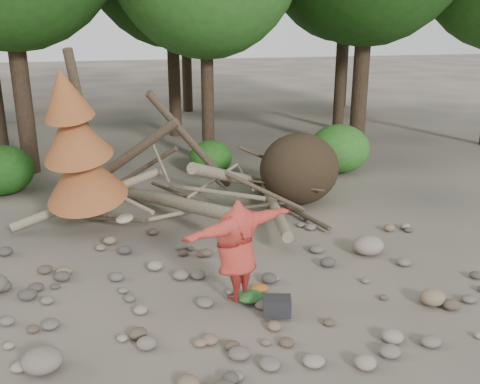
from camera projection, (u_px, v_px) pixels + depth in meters
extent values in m
plane|color=#514C44|center=(248.00, 284.00, 10.38)|extent=(120.00, 120.00, 0.00)
ellipsoid|color=#332619|center=(299.00, 169.00, 14.63)|extent=(2.20, 1.87, 1.98)
cylinder|color=gray|center=(172.00, 202.00, 13.39)|extent=(2.61, 5.11, 1.08)
cylinder|color=gray|center=(236.00, 178.00, 14.15)|extent=(3.18, 3.71, 1.90)
cylinder|color=brown|center=(119.00, 163.00, 13.68)|extent=(3.08, 1.91, 2.49)
cylinder|color=gray|center=(273.00, 203.00, 13.86)|extent=(1.13, 4.98, 0.43)
cylinder|color=brown|center=(191.00, 142.00, 14.17)|extent=(2.39, 1.03, 2.89)
cylinder|color=gray|center=(89.00, 198.00, 13.15)|extent=(3.71, 0.86, 1.20)
cylinder|color=#4C3F30|center=(111.00, 219.00, 12.93)|extent=(1.52, 1.70, 0.49)
cylinder|color=gray|center=(213.00, 181.00, 14.23)|extent=(1.57, 0.85, 0.69)
cylinder|color=#4C3F30|center=(265.00, 158.00, 14.94)|extent=(1.92, 1.25, 1.10)
cylinder|color=gray|center=(160.00, 160.00, 13.51)|extent=(0.37, 1.42, 0.85)
cylinder|color=#4C3F30|center=(298.00, 212.00, 13.79)|extent=(0.79, 2.54, 0.12)
cylinder|color=gray|center=(183.00, 213.00, 12.91)|extent=(1.78, 1.11, 0.29)
cylinder|color=#4C3F30|center=(87.00, 140.00, 12.53)|extent=(0.67, 1.13, 4.35)
cone|color=brown|center=(83.00, 173.00, 12.42)|extent=(2.06, 2.13, 1.86)
cone|color=brown|center=(74.00, 133.00, 11.89)|extent=(1.71, 1.78, 1.65)
cone|color=brown|center=(65.00, 93.00, 11.42)|extent=(1.23, 1.30, 1.41)
cylinder|color=#38281C|center=(15.00, 33.00, 16.59)|extent=(0.56, 0.56, 8.96)
cylinder|color=#38281C|center=(207.00, 60.00, 17.98)|extent=(0.44, 0.44, 7.14)
cylinder|color=#38281C|center=(364.00, 24.00, 19.57)|extent=(0.60, 0.60, 9.45)
cylinder|color=#38281C|center=(173.00, 35.00, 22.26)|extent=(0.52, 0.52, 8.54)
cylinder|color=#38281C|center=(343.00, 39.00, 23.69)|extent=(0.50, 0.50, 8.12)
cylinder|color=#38281C|center=(186.00, 29.00, 28.39)|extent=(0.54, 0.54, 8.75)
cylinder|color=#38281C|center=(345.00, 37.00, 30.15)|extent=(0.46, 0.46, 7.84)
ellipsoid|color=#1D4D14|center=(2.00, 170.00, 15.52)|extent=(1.80, 1.80, 1.44)
ellipsoid|color=#27621C|center=(211.00, 157.00, 17.58)|extent=(1.40, 1.40, 1.12)
ellipsoid|color=#317424|center=(339.00, 149.00, 17.74)|extent=(2.00, 2.00, 1.60)
imported|color=#AF3127|center=(237.00, 250.00, 9.41)|extent=(2.39, 1.54, 1.90)
cylinder|color=#9D8263|center=(125.00, 219.00, 8.23)|extent=(0.30, 0.31, 0.10)
cube|color=black|center=(277.00, 309.00, 9.19)|extent=(0.54, 0.43, 0.32)
ellipsoid|color=#276026|center=(250.00, 299.00, 9.66)|extent=(0.49, 0.40, 0.18)
ellipsoid|color=#B1581E|center=(259.00, 291.00, 10.02)|extent=(0.33, 0.27, 0.12)
ellipsoid|color=slate|center=(42.00, 360.00, 7.78)|extent=(0.59, 0.54, 0.36)
ellipsoid|color=#846D52|center=(433.00, 297.00, 9.61)|extent=(0.48, 0.43, 0.29)
ellipsoid|color=gray|center=(368.00, 245.00, 11.66)|extent=(0.69, 0.62, 0.41)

